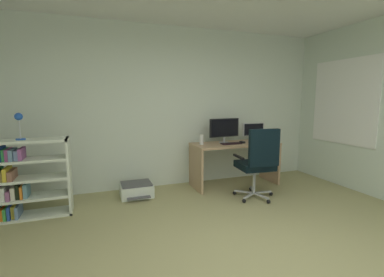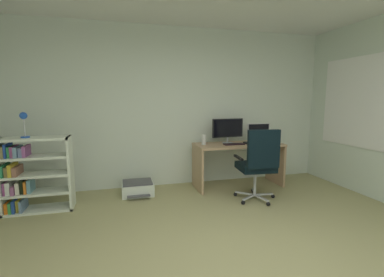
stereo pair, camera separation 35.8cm
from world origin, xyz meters
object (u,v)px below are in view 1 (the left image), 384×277
(monitor_secondary, at_px, (253,131))
(desk_lamp, at_px, (19,121))
(office_chair, at_px, (258,161))
(computer_mouse, at_px, (242,142))
(desktop_speaker, at_px, (201,140))
(bookshelf, at_px, (26,180))
(printer, at_px, (136,190))
(keyboard, at_px, (231,144))
(monitor_main, at_px, (224,129))
(desk, at_px, (235,154))

(monitor_secondary, relative_size, desk_lamp, 1.23)
(office_chair, bearing_deg, monitor_secondary, 62.28)
(computer_mouse, distance_m, desktop_speaker, 0.74)
(bookshelf, distance_m, printer, 1.50)
(keyboard, bearing_deg, office_chair, -82.80)
(monitor_main, xyz_separation_m, bookshelf, (-2.99, -0.37, -0.51))
(desktop_speaker, distance_m, office_chair, 1.03)
(monitor_main, bearing_deg, monitor_secondary, 0.01)
(office_chair, bearing_deg, computer_mouse, 78.43)
(computer_mouse, bearing_deg, printer, 174.22)
(desktop_speaker, distance_m, printer, 1.33)
(monitor_main, relative_size, desk_lamp, 1.70)
(desktop_speaker, xyz_separation_m, office_chair, (0.58, -0.82, -0.23))
(desk, height_order, printer, desk)
(monitor_main, xyz_separation_m, keyboard, (0.04, -0.18, -0.24))
(keyboard, distance_m, desktop_speaker, 0.51)
(desk, distance_m, keyboard, 0.25)
(desktop_speaker, bearing_deg, office_chair, -54.62)
(office_chair, height_order, desk_lamp, desk_lamp)
(office_chair, bearing_deg, desktop_speaker, 125.38)
(keyboard, bearing_deg, computer_mouse, 6.64)
(keyboard, distance_m, computer_mouse, 0.23)
(monitor_secondary, bearing_deg, computer_mouse, -154.16)
(monitor_main, xyz_separation_m, printer, (-1.56, -0.09, -0.90))
(computer_mouse, bearing_deg, desk_lamp, 179.91)
(desk, relative_size, keyboard, 4.41)
(office_chair, height_order, bookshelf, office_chair)
(desk, height_order, computer_mouse, computer_mouse)
(monitor_main, relative_size, printer, 1.16)
(monitor_main, xyz_separation_m, office_chair, (0.13, -0.86, -0.39))
(monitor_secondary, bearing_deg, printer, -177.51)
(desktop_speaker, bearing_deg, desk_lamp, -172.68)
(computer_mouse, height_order, printer, computer_mouse)
(computer_mouse, height_order, desktop_speaker, desktop_speaker)
(computer_mouse, height_order, desk_lamp, desk_lamp)
(bookshelf, bearing_deg, computer_mouse, 3.96)
(desk_lamp, bearing_deg, office_chair, -8.85)
(desk, distance_m, computer_mouse, 0.25)
(monitor_secondary, distance_m, computer_mouse, 0.38)
(computer_mouse, bearing_deg, keyboard, -177.42)
(computer_mouse, relative_size, desk_lamp, 0.30)
(computer_mouse, height_order, bookshelf, bookshelf)
(bookshelf, bearing_deg, monitor_main, 7.16)
(keyboard, height_order, desktop_speaker, desktop_speaker)
(computer_mouse, bearing_deg, desk, 149.70)
(computer_mouse, bearing_deg, bookshelf, 179.92)
(desk_lamp, bearing_deg, monitor_main, 7.13)
(computer_mouse, xyz_separation_m, office_chair, (-0.15, -0.71, -0.16))
(computer_mouse, distance_m, printer, 1.95)
(monitor_secondary, bearing_deg, desk_lamp, -174.02)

